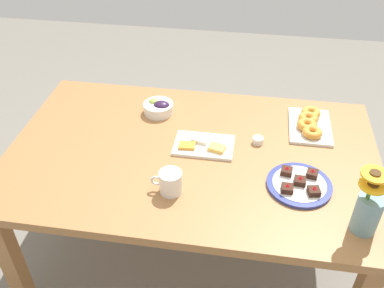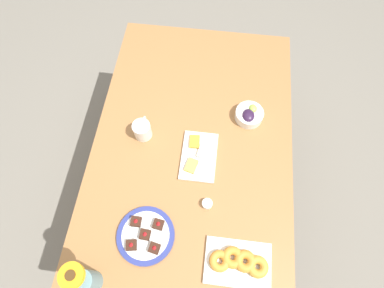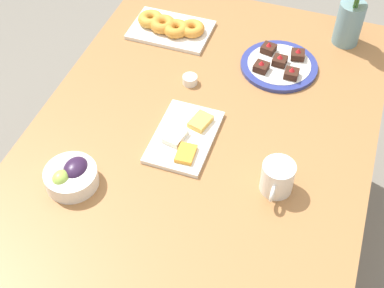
{
  "view_description": "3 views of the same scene",
  "coord_description": "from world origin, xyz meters",
  "views": [
    {
      "loc": [
        -0.22,
        1.42,
        1.91
      ],
      "look_at": [
        0.0,
        0.0,
        0.78
      ],
      "focal_mm": 40.0,
      "sensor_mm": 36.0,
      "label": 1
    },
    {
      "loc": [
        -0.62,
        -0.07,
        2.11
      ],
      "look_at": [
        0.0,
        0.0,
        0.78
      ],
      "focal_mm": 28.0,
      "sensor_mm": 36.0,
      "label": 2
    },
    {
      "loc": [
        0.94,
        0.32,
        1.91
      ],
      "look_at": [
        0.0,
        0.0,
        0.78
      ],
      "focal_mm": 50.0,
      "sensor_mm": 36.0,
      "label": 3
    }
  ],
  "objects": [
    {
      "name": "ground_plane",
      "position": [
        0.0,
        0.0,
        0.0
      ],
      "size": [
        6.0,
        6.0,
        0.0
      ],
      "primitive_type": "plane",
      "color": "slate"
    },
    {
      "name": "croissant_platter",
      "position": [
        -0.51,
        -0.26,
        0.76
      ],
      "size": [
        0.19,
        0.28,
        0.05
      ],
      "color": "white",
      "rests_on": "dining_table"
    },
    {
      "name": "grape_bowl",
      "position": [
        0.21,
        -0.27,
        0.77
      ],
      "size": [
        0.14,
        0.14,
        0.07
      ],
      "color": "white",
      "rests_on": "dining_table"
    },
    {
      "name": "jam_cup_honey",
      "position": [
        -0.28,
        -0.1,
        0.76
      ],
      "size": [
        0.05,
        0.05,
        0.03
      ],
      "color": "white",
      "rests_on": "dining_table"
    },
    {
      "name": "cheese_platter",
      "position": [
        -0.05,
        -0.04,
        0.75
      ],
      "size": [
        0.26,
        0.17,
        0.03
      ],
      "color": "white",
      "rests_on": "dining_table"
    },
    {
      "name": "coffee_mug",
      "position": [
        0.04,
        0.25,
        0.79
      ],
      "size": [
        0.12,
        0.09,
        0.09
      ],
      "color": "white",
      "rests_on": "dining_table"
    },
    {
      "name": "dining_table",
      "position": [
        0.0,
        0.0,
        0.65
      ],
      "size": [
        1.6,
        1.0,
        0.74
      ],
      "color": "#9E6B3D",
      "rests_on": "ground_plane"
    },
    {
      "name": "flower_vase",
      "position": [
        -0.66,
        0.34,
        0.83
      ],
      "size": [
        0.11,
        0.1,
        0.27
      ],
      "color": "#6B939E",
      "rests_on": "dining_table"
    },
    {
      "name": "dessert_plate",
      "position": [
        -0.45,
        0.15,
        0.75
      ],
      "size": [
        0.26,
        0.26,
        0.05
      ],
      "color": "navy",
      "rests_on": "dining_table"
    }
  ]
}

